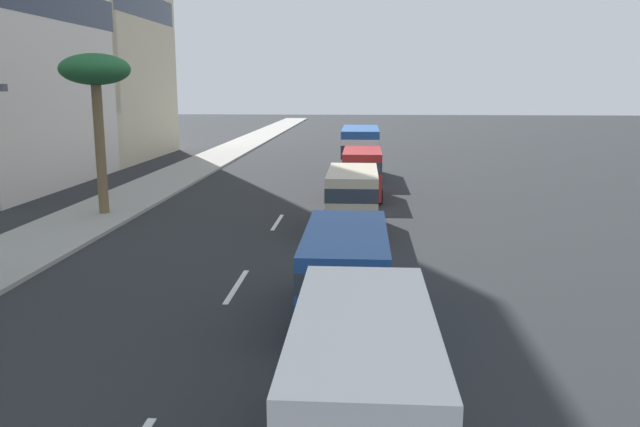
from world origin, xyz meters
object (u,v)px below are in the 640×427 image
Objects in this scene: van_second at (353,196)px; van_third at (346,268)px; van_fifth at (363,385)px; palm_tree at (95,76)px; van_fourth at (362,171)px; minibus_lead at (360,150)px.

van_second is 10.03m from van_third.
van_third is 1.02× the size of van_fifth.
van_fifth is at bearing -148.13° from palm_tree.
palm_tree is (2.17, 11.19, 4.78)m from van_second.
van_second is 7.53m from van_fourth.
palm_tree is at bearing 79.04° from van_second.
minibus_lead is 18.08m from palm_tree.
minibus_lead is 7.95m from van_fourth.
palm_tree reaches higher than minibus_lead.
van_second is at bearing 177.23° from van_fourth.
van_third is 0.75× the size of palm_tree.
van_fifth is at bearing -176.16° from van_third.
minibus_lead is at bearing -0.49° from van_third.
van_second is 12.36m from palm_tree.
van_fifth is at bearing -179.61° from minibus_lead.
minibus_lead is 15.47m from van_second.
van_second is 1.05× the size of van_fourth.
minibus_lead is at bearing -40.64° from palm_tree.
minibus_lead is 1.35× the size of van_fifth.
minibus_lead is at bearing 1.03° from van_fourth.
van_third is (-25.49, 0.22, -0.43)m from minibus_lead.
van_third is at bearing -179.98° from van_second.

